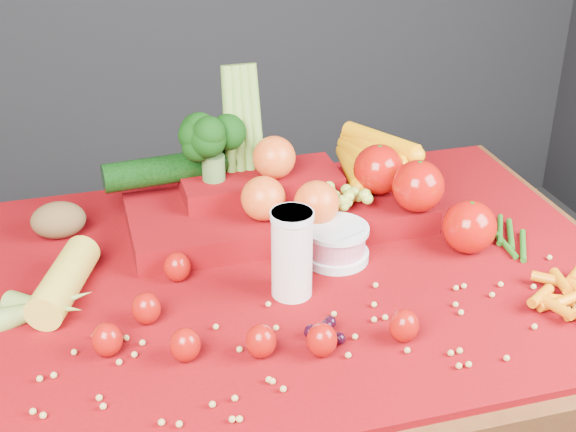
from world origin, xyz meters
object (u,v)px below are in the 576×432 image
object	(u,v)px
milk_glass	(292,251)
produce_mound	(299,191)
yogurt_bowl	(336,242)
table	(291,324)

from	to	relation	value
milk_glass	produce_mound	xyz separation A→B (m)	(0.07, 0.21, -0.01)
milk_glass	produce_mound	bearing A→B (deg)	70.94
yogurt_bowl	produce_mound	world-z (taller)	produce_mound
produce_mound	yogurt_bowl	bearing A→B (deg)	-80.25
milk_glass	table	bearing A→B (deg)	74.53
milk_glass	yogurt_bowl	distance (m)	0.13
yogurt_bowl	milk_glass	bearing A→B (deg)	-141.14
yogurt_bowl	table	bearing A→B (deg)	-170.28
table	milk_glass	size ratio (longest dim) A/B	7.81
milk_glass	produce_mound	size ratio (longest dim) A/B	0.23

